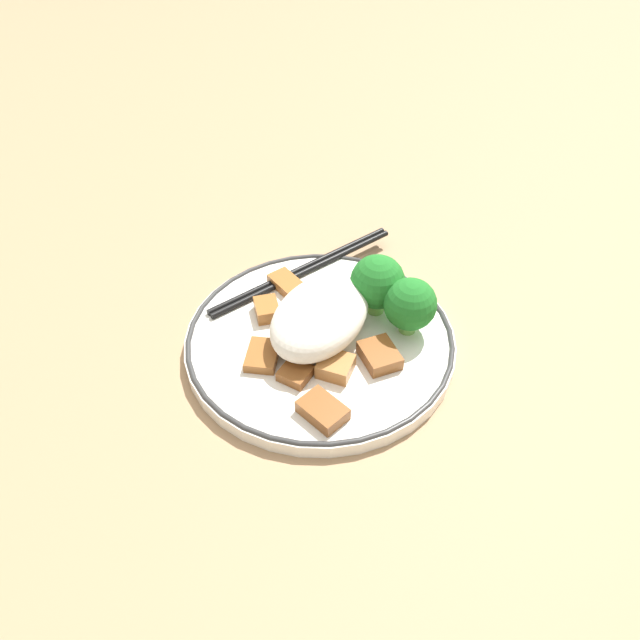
% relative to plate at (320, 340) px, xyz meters
% --- Properties ---
extents(ground_plane, '(3.00, 3.00, 0.00)m').
position_rel_plate_xyz_m(ground_plane, '(0.00, 0.00, -0.01)').
color(ground_plane, '#9E7A56').
extents(plate, '(0.24, 0.24, 0.02)m').
position_rel_plate_xyz_m(plate, '(0.00, 0.00, 0.00)').
color(plate, white).
rests_on(plate, ground_plane).
extents(rice_mound, '(0.11, 0.08, 0.05)m').
position_rel_plate_xyz_m(rice_mound, '(-0.00, 0.00, 0.03)').
color(rice_mound, white).
rests_on(rice_mound, plate).
extents(broccoli_back_left, '(0.05, 0.05, 0.06)m').
position_rel_plate_xyz_m(broccoli_back_left, '(0.05, -0.06, 0.04)').
color(broccoli_back_left, '#72AD4C').
rests_on(broccoli_back_left, plate).
extents(broccoli_back_center, '(0.05, 0.05, 0.06)m').
position_rel_plate_xyz_m(broccoli_back_center, '(0.06, -0.03, 0.04)').
color(broccoli_back_center, '#72AD4C').
rests_on(broccoli_back_center, plate).
extents(meat_near_front, '(0.03, 0.03, 0.01)m').
position_rel_plate_xyz_m(meat_near_front, '(0.00, 0.06, 0.01)').
color(meat_near_front, '#995B28').
rests_on(meat_near_front, plate).
extents(meat_near_left, '(0.03, 0.04, 0.01)m').
position_rel_plate_xyz_m(meat_near_left, '(-0.08, -0.05, 0.01)').
color(meat_near_left, brown).
rests_on(meat_near_left, plate).
extents(meat_near_right, '(0.04, 0.04, 0.01)m').
position_rel_plate_xyz_m(meat_near_right, '(-0.05, 0.03, 0.01)').
color(meat_near_right, brown).
rests_on(meat_near_right, plate).
extents(meat_near_back, '(0.03, 0.03, 0.01)m').
position_rel_plate_xyz_m(meat_near_back, '(-0.03, -0.03, 0.01)').
color(meat_near_back, '#9E6633').
rests_on(meat_near_back, plate).
extents(meat_on_rice_edge, '(0.04, 0.05, 0.01)m').
position_rel_plate_xyz_m(meat_on_rice_edge, '(0.04, 0.06, 0.01)').
color(meat_on_rice_edge, '#995B28').
rests_on(meat_on_rice_edge, plate).
extents(meat_mid_left, '(0.02, 0.02, 0.01)m').
position_rel_plate_xyz_m(meat_mid_left, '(-0.05, -0.01, 0.01)').
color(meat_mid_left, brown).
rests_on(meat_mid_left, plate).
extents(meat_mid_right, '(0.04, 0.05, 0.01)m').
position_rel_plate_xyz_m(meat_mid_right, '(-0.00, -0.06, 0.01)').
color(meat_mid_right, brown).
rests_on(meat_mid_right, plate).
extents(chopsticks, '(0.21, 0.09, 0.01)m').
position_rel_plate_xyz_m(chopsticks, '(0.07, 0.06, 0.01)').
color(chopsticks, black).
rests_on(chopsticks, plate).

